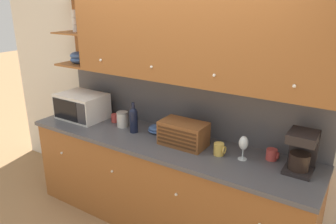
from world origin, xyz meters
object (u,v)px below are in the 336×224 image
(wine_bottle, at_px, (134,119))
(bread_box, at_px, (183,134))
(microwave, at_px, (82,106))
(storage_canister, at_px, (122,119))
(wine_glass, at_px, (243,144))
(bowl_stack_on_counter, at_px, (158,129))
(mug_blue_second, at_px, (272,155))
(coffee_maker, at_px, (302,151))
(mug_patterned_third, at_px, (115,118))
(mug, at_px, (219,149))

(wine_bottle, xyz_separation_m, bread_box, (0.57, 0.01, -0.03))
(microwave, distance_m, storage_canister, 0.55)
(wine_bottle, xyz_separation_m, wine_glass, (1.13, 0.03, 0.00))
(wine_bottle, height_order, bowl_stack_on_counter, wine_bottle)
(wine_bottle, xyz_separation_m, mug_blue_second, (1.34, 0.16, -0.09))
(bread_box, distance_m, coffee_maker, 1.01)
(mug_blue_second, bearing_deg, coffee_maker, -13.81)
(bowl_stack_on_counter, distance_m, coffee_maker, 1.38)
(storage_canister, distance_m, coffee_maker, 1.77)
(bowl_stack_on_counter, height_order, wine_glass, wine_glass)
(wine_bottle, relative_size, wine_glass, 1.48)
(bread_box, height_order, wine_glass, bread_box)
(mug_patterned_third, height_order, mug_blue_second, mug_blue_second)
(microwave, xyz_separation_m, bread_box, (1.31, -0.00, -0.03))
(storage_canister, xyz_separation_m, mug, (1.13, -0.05, -0.03))
(coffee_maker, bearing_deg, wine_glass, -171.16)
(microwave, relative_size, coffee_maker, 1.59)
(wine_bottle, height_order, mug_blue_second, wine_bottle)
(wine_bottle, relative_size, mug, 2.89)
(mug_blue_second, relative_size, coffee_maker, 0.32)
(mug, height_order, wine_glass, wine_glass)
(wine_glass, xyz_separation_m, coffee_maker, (0.44, 0.07, 0.02))
(wine_glass, bearing_deg, microwave, -179.31)
(storage_canister, xyz_separation_m, wine_glass, (1.33, -0.02, 0.06))
(mug_patterned_third, distance_m, coffee_maker, 1.93)
(wine_bottle, distance_m, bowl_stack_on_counter, 0.26)
(bread_box, distance_m, mug, 0.37)
(mug_patterned_third, bearing_deg, coffee_maker, -0.30)
(bowl_stack_on_counter, height_order, coffee_maker, coffee_maker)
(bread_box, bearing_deg, bowl_stack_on_counter, 161.31)
(mug_patterned_third, xyz_separation_m, bread_box, (0.92, -0.10, 0.07))
(wine_bottle, distance_m, mug, 0.94)
(microwave, relative_size, storage_canister, 3.25)
(storage_canister, distance_m, wine_bottle, 0.21)
(mug_blue_second, bearing_deg, bread_box, -169.05)
(storage_canister, height_order, wine_bottle, wine_bottle)
(microwave, xyz_separation_m, mug_blue_second, (2.08, 0.15, -0.09))
(coffee_maker, bearing_deg, bowl_stack_on_counter, 178.62)
(bread_box, xyz_separation_m, coffee_maker, (1.00, 0.09, 0.05))
(mug_patterned_third, bearing_deg, wine_bottle, -17.46)
(storage_canister, height_order, mug, storage_canister)
(mug_patterned_third, xyz_separation_m, wine_bottle, (0.35, -0.11, 0.10))
(wine_bottle, height_order, mug, wine_bottle)
(bowl_stack_on_counter, distance_m, mug, 0.74)
(microwave, bearing_deg, storage_canister, 4.61)
(bread_box, bearing_deg, mug, -1.57)
(microwave, bearing_deg, mug_blue_second, 4.08)
(wine_bottle, bearing_deg, coffee_maker, 3.62)
(wine_glass, xyz_separation_m, mug_blue_second, (0.21, 0.13, -0.10))
(bowl_stack_on_counter, height_order, bread_box, bread_box)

